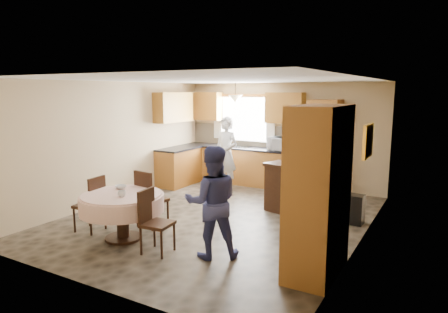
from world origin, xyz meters
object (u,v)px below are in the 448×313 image
person_dining (212,202)px  dining_table (122,204)px  cupboard (318,192)px  chair_right (153,218)px  chair_back (149,196)px  sideboard (297,191)px  person_sink (226,154)px  chair_left (93,201)px  oven_tower (324,147)px

person_dining → dining_table: bearing=-30.2°
cupboard → chair_right: (-2.24, -0.51, -0.56)m
cupboard → chair_back: bearing=174.6°
sideboard → person_sink: 2.27m
dining_table → chair_left: size_ratio=1.39×
dining_table → chair_left: chair_left is taller
sideboard → person_sink: person_sink is taller
sideboard → chair_left: chair_left is taller
person_sink → sideboard: bearing=-12.9°
chair_left → person_dining: size_ratio=0.59×
oven_tower → cupboard: cupboard is taller
chair_left → person_sink: 3.52m
sideboard → cupboard: (1.06, -2.22, 0.63)m
chair_left → person_sink: (0.57, 3.46, 0.35)m
chair_left → person_dining: person_dining is taller
cupboard → chair_left: (-3.66, -0.33, -0.56)m
person_sink → oven_tower: bearing=34.2°
chair_back → oven_tower: bearing=-109.8°
dining_table → chair_left: bearing=178.3°
cupboard → chair_back: size_ratio=2.17×
chair_left → person_dining: bearing=86.9°
dining_table → chair_back: size_ratio=1.31×
person_dining → person_sink: bearing=-98.6°
sideboard → chair_left: bearing=-121.0°
cupboard → dining_table: 3.04m
cupboard → chair_right: cupboard is taller
chair_right → person_sink: size_ratio=0.53×
person_sink → chair_right: bearing=-65.9°
dining_table → sideboard: bearing=53.2°
chair_back → person_sink: bearing=-80.4°
person_dining → chair_left: bearing=-32.2°
chair_back → sideboard: bearing=-127.4°
chair_left → chair_right: chair_left is taller
chair_back → chair_right: size_ratio=1.07×
chair_left → chair_back: bearing=126.5°
chair_left → chair_back: chair_back is taller
cupboard → chair_left: cupboard is taller
oven_tower → person_sink: bearing=-156.7°
cupboard → person_sink: (-3.09, 3.12, -0.21)m
cupboard → chair_right: bearing=-167.2°
dining_table → chair_back: bearing=90.8°
chair_left → person_dining: (2.24, 0.11, 0.27)m
chair_left → person_dining: 2.26m
oven_tower → chair_left: oven_tower is taller
oven_tower → chair_back: bearing=-117.4°
chair_left → chair_back: 0.91m
oven_tower → sideboard: (0.01, -1.77, -0.62)m
dining_table → person_dining: person_dining is taller
dining_table → person_sink: bearing=91.8°
chair_right → person_dining: size_ratio=0.59×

